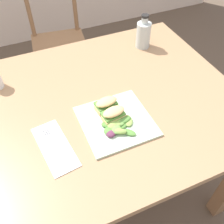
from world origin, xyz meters
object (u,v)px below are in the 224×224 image
dining_table (112,117)px  bottle_cold_brew (143,36)px  sandwich_half_back (106,104)px  plate_lunch (116,121)px  sandwich_half_front (114,114)px  chair_wooden_far (59,41)px  fork_on_napkin (53,143)px

dining_table → bottle_cold_brew: bottle_cold_brew is taller
bottle_cold_brew → sandwich_half_back: bearing=-134.8°
plate_lunch → bottle_cold_brew: (0.36, 0.44, 0.06)m
sandwich_half_front → sandwich_half_back: 0.06m
plate_lunch → dining_table: bearing=72.9°
plate_lunch → bottle_cold_brew: 0.57m
chair_wooden_far → dining_table: bearing=-89.7°
sandwich_half_back → sandwich_half_front: bearing=-86.0°
sandwich_half_front → plate_lunch: bearing=-62.2°
sandwich_half_front → bottle_cold_brew: bearing=49.9°
plate_lunch → chair_wooden_far: bearing=88.2°
dining_table → fork_on_napkin: bearing=-155.1°
sandwich_half_back → bottle_cold_brew: size_ratio=0.54×
bottle_cold_brew → dining_table: bearing=-135.8°
fork_on_napkin → chair_wooden_far: bearing=75.5°
chair_wooden_far → plate_lunch: (-0.04, -1.15, 0.30)m
dining_table → sandwich_half_front: bearing=-111.0°
chair_wooden_far → bottle_cold_brew: 0.85m
dining_table → fork_on_napkin: size_ratio=5.99×
plate_lunch → sandwich_half_back: sandwich_half_back is taller
sandwich_half_front → fork_on_napkin: (-0.25, -0.02, -0.03)m
sandwich_half_front → bottle_cold_brew: size_ratio=0.54×
bottle_cold_brew → sandwich_half_front: bearing=-130.1°
fork_on_napkin → plate_lunch: bearing=0.9°
chair_wooden_far → plate_lunch: 1.19m
chair_wooden_far → sandwich_half_front: size_ratio=8.90×
plate_lunch → bottle_cold_brew: size_ratio=1.53×
chair_wooden_far → sandwich_half_front: 1.18m
plate_lunch → sandwich_half_back: (-0.01, 0.07, 0.03)m
chair_wooden_far → fork_on_napkin: size_ratio=4.69×
sandwich_half_front → fork_on_napkin: 0.26m
chair_wooden_far → sandwich_half_front: bearing=-92.2°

